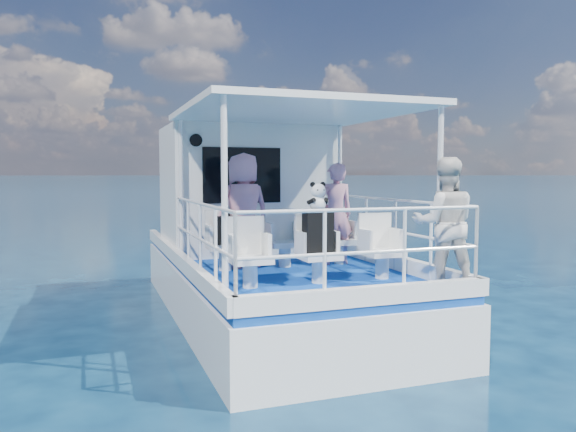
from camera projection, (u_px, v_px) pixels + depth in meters
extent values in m
plane|color=#071F38|center=(289.00, 330.00, 8.18)|extent=(2000.00, 2000.00, 0.00)
cube|color=white|center=(268.00, 314.00, 9.12)|extent=(3.00, 7.00, 1.60)
cube|color=#0A3896|center=(268.00, 262.00, 9.05)|extent=(2.90, 6.90, 0.10)
cube|color=white|center=(246.00, 189.00, 10.19)|extent=(2.85, 2.00, 2.20)
cube|color=white|center=(294.00, 111.00, 7.76)|extent=(3.00, 3.20, 0.08)
cylinder|color=white|center=(225.00, 199.00, 5.98)|extent=(0.07, 0.07, 2.20)
cylinder|color=white|center=(440.00, 196.00, 6.89)|extent=(0.07, 0.07, 2.20)
cylinder|color=white|center=(181.00, 191.00, 8.70)|extent=(0.07, 0.07, 2.20)
cylinder|color=white|center=(340.00, 190.00, 9.61)|extent=(0.07, 0.07, 2.20)
cube|color=silver|center=(225.00, 257.00, 7.98)|extent=(0.48, 0.46, 0.38)
cube|color=silver|center=(285.00, 254.00, 8.28)|extent=(0.48, 0.46, 0.38)
cube|color=silver|center=(340.00, 251.00, 8.59)|extent=(0.48, 0.46, 0.38)
cube|color=silver|center=(250.00, 272.00, 6.76)|extent=(0.48, 0.46, 0.38)
cube|color=silver|center=(319.00, 268.00, 7.06)|extent=(0.48, 0.46, 0.38)
cube|color=silver|center=(382.00, 264.00, 7.37)|extent=(0.48, 0.46, 0.38)
imported|color=#CB839D|center=(243.00, 210.00, 8.19)|extent=(0.69, 0.55, 1.68)
imported|color=#CC849D|center=(335.00, 214.00, 8.48)|extent=(0.58, 0.40, 1.53)
imported|color=silver|center=(445.00, 224.00, 6.64)|extent=(0.94, 0.85, 1.57)
cube|color=black|center=(227.00, 230.00, 7.93)|extent=(0.30, 0.17, 0.40)
cube|color=black|center=(318.00, 232.00, 6.99)|extent=(0.36, 0.20, 0.53)
cube|color=black|center=(226.00, 214.00, 7.92)|extent=(0.10, 0.06, 0.06)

